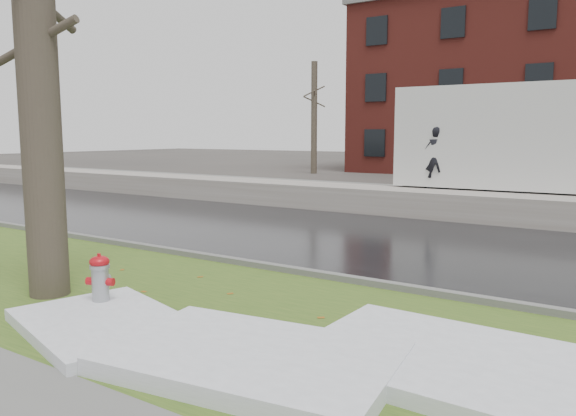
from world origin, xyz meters
The scene contains 15 objects.
ground centered at (0.00, 0.00, 0.00)m, with size 120.00×120.00×0.00m, color #47423D.
verge centered at (0.00, -1.25, 0.02)m, with size 60.00×4.50×0.04m, color #324D19.
road centered at (0.00, 4.50, 0.01)m, with size 60.00×7.00×0.03m, color black.
parking_lot centered at (0.00, 13.00, 0.01)m, with size 60.00×9.00×0.03m, color slate.
curb centered at (0.00, 1.00, 0.07)m, with size 60.00×0.15×0.14m, color slate.
snowbank centered at (0.00, 8.70, 0.38)m, with size 60.00×1.60×0.75m, color #A19C93.
bg_tree_left centered at (-12.00, 22.00, 3.33)m, with size 1.40×1.62×6.50m.
bg_tree_center centered at (-6.00, 26.00, 3.33)m, with size 1.40×1.62×6.50m.
fire_hydrant centered at (-0.88, -2.06, 0.45)m, with size 0.38×0.36×0.77m.
tree centered at (-2.12, -1.97, 3.50)m, with size 1.41×1.65×6.87m.
box_truck centered at (2.44, 10.59, 1.95)m, with size 11.10×2.87×3.69m.
worker centered at (-0.35, 9.30, 1.65)m, with size 0.65×0.43×1.79m, color black.
snow_patch_near centered at (3.39, -1.38, 0.12)m, with size 2.60×2.00×0.16m, color silver.
snow_patch_far centered at (-0.29, -2.50, 0.11)m, with size 2.20×1.60×0.14m, color silver.
snow_patch_side centered at (1.84, -2.40, 0.13)m, with size 2.80×1.80×0.18m, color silver.
Camera 1 is at (5.04, -6.62, 2.33)m, focal length 35.00 mm.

